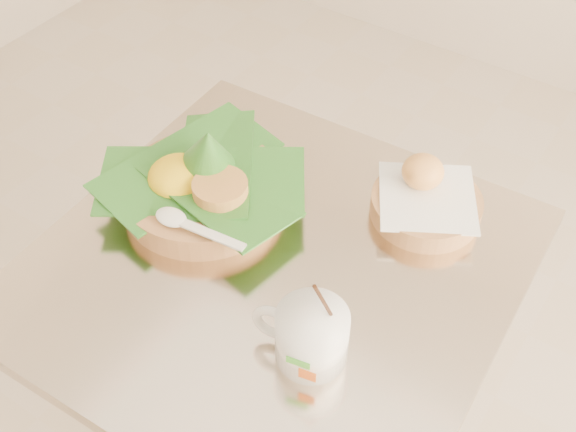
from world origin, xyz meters
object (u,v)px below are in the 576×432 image
Objects in this scene: cafe_table at (276,344)px; coffee_mug at (310,334)px; rice_basket at (202,182)px; bread_basket at (425,200)px.

cafe_table is 0.32m from coffee_mug.
cafe_table is 2.24× the size of rice_basket.
rice_basket is at bearing 165.35° from cafe_table.
cafe_table is at bearing -121.64° from bread_basket.
bread_basket reaches higher than cafe_table.
coffee_mug is at bearing -91.26° from bread_basket.
rice_basket is at bearing 153.46° from coffee_mug.
rice_basket is 1.60× the size of bread_basket.
rice_basket is at bearing -149.90° from bread_basket.
coffee_mug reaches higher than bread_basket.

